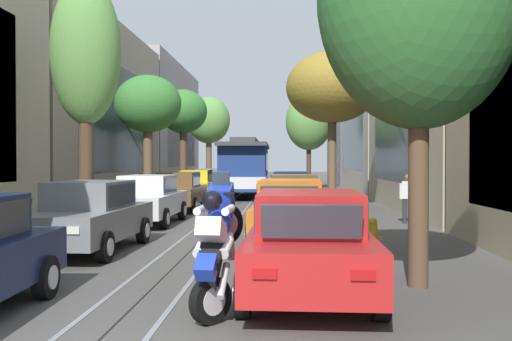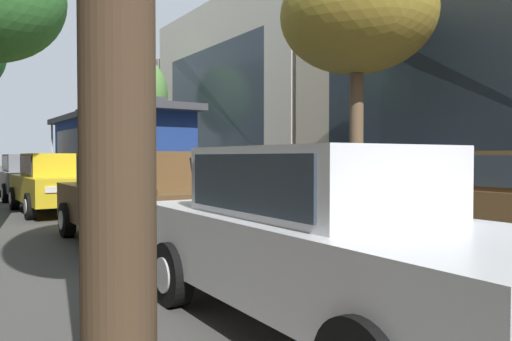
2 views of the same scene
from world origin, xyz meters
The scene contains 12 objects.
ground_plane centered at (0.00, 22.30, 0.00)m, with size 160.00×160.00×0.00m, color #4C4947.
trolley_track_rails centered at (0.00, 25.87, 0.00)m, with size 1.14×63.74×0.01m.
building_facade_right centered at (9.05, 26.12, 4.02)m, with size 5.11×55.44×9.51m.
parked_car_white_mid_left centered at (-2.30, 13.67, 0.80)m, with size 2.05×4.38×1.58m.
parked_car_brown_fourth_left centered at (-2.24, 18.66, 0.80)m, with size 2.02×4.37×1.58m.
parked_car_yellow_fifth_left centered at (-2.42, 24.42, 0.80)m, with size 2.02×4.37×1.58m.
parked_car_grey_sixth_left centered at (-2.37, 29.59, 0.80)m, with size 2.02×4.37×1.58m.
parked_car_brown_mid_right centered at (2.43, 14.85, 0.80)m, with size 2.11×4.41×1.58m.
parked_car_navy_fourth_right centered at (2.47, 20.25, 0.80)m, with size 2.06×4.39×1.58m.
street_tree_kerb_right_second centered at (4.22, 19.89, 5.19)m, with size 3.98×4.22×6.76m.
street_tree_kerb_right_mid centered at (4.00, 36.29, 4.89)m, with size 3.37×3.08×6.99m.
cable_car_trolley centered at (0.00, 27.08, 1.66)m, with size 2.65×9.15×3.28m.
Camera 2 is at (-5.12, 10.44, 1.49)m, focal length 34.40 mm.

